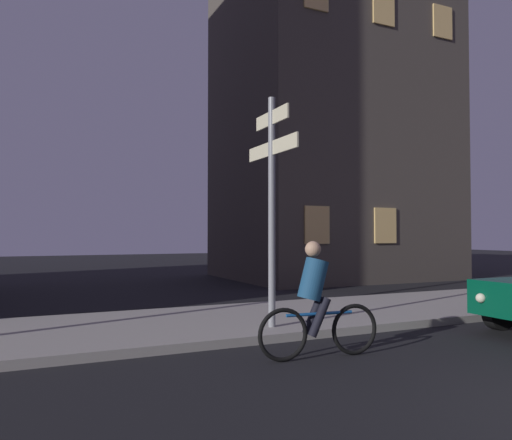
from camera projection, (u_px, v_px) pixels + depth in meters
name	position (u px, v px, depth m)	size (l,w,h in m)	color
sidewalk_kerb	(300.00, 316.00, 9.87)	(40.00, 3.44, 0.14)	#9E9991
signpost	(272.00, 191.00, 8.41)	(0.12, 1.79, 3.90)	gray
cyclist	(316.00, 304.00, 6.78)	(1.82, 0.36, 1.61)	black
building_right_block	(331.00, 84.00, 19.88)	(8.14, 6.55, 15.48)	#4C443D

